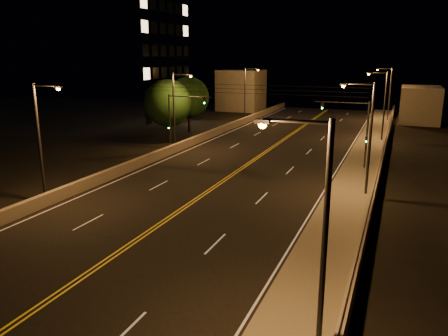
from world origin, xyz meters
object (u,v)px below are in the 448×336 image
at_px(streetlight_5, 176,106).
at_px(tree_0, 168,103).
at_px(streetlight_6, 247,91).
at_px(traffic_signal_left, 177,117).
at_px(streetlight_4, 42,135).
at_px(building_tower, 100,41).
at_px(streetlight_0, 316,229).
at_px(streetlight_3, 388,91).
at_px(tree_1, 189,97).
at_px(streetlight_2, 382,102).
at_px(streetlight_1, 367,132).
at_px(traffic_signal_right, 357,127).

xyz_separation_m(streetlight_5, tree_0, (-2.88, 3.25, -0.12)).
height_order(streetlight_6, traffic_signal_left, streetlight_6).
xyz_separation_m(streetlight_4, building_tower, (-21.07, 34.88, 7.77)).
distance_m(streetlight_0, streetlight_3, 63.12).
height_order(streetlight_4, tree_1, streetlight_4).
xyz_separation_m(streetlight_0, streetlight_6, (-21.42, 54.67, 0.00)).
bearing_deg(streetlight_2, streetlight_3, 90.00).
distance_m(tree_0, tree_1, 8.22).
distance_m(streetlight_1, streetlight_2, 24.01).
distance_m(streetlight_6, traffic_signal_left, 26.08).
relative_size(building_tower, tree_0, 3.43).
relative_size(streetlight_6, tree_0, 1.11).
xyz_separation_m(streetlight_0, streetlight_4, (-21.42, 10.17, 0.00)).
bearing_deg(streetlight_3, building_tower, -156.97).
height_order(traffic_signal_right, tree_1, tree_1).
bearing_deg(tree_0, streetlight_5, -48.44).
xyz_separation_m(streetlight_5, tree_1, (-4.10, 11.37, -0.15)).
xyz_separation_m(streetlight_6, traffic_signal_right, (19.95, -26.04, -0.97)).
height_order(streetlight_1, traffic_signal_right, streetlight_1).
xyz_separation_m(streetlight_3, streetlight_4, (-21.42, -52.94, 0.00)).
relative_size(streetlight_0, traffic_signal_right, 1.33).
height_order(traffic_signal_right, building_tower, building_tower).
distance_m(streetlight_2, tree_1, 25.64).
distance_m(streetlight_4, tree_1, 31.88).
bearing_deg(traffic_signal_left, streetlight_5, 120.83).
distance_m(traffic_signal_right, building_tower, 45.04).
bearing_deg(streetlight_0, building_tower, 133.32).
bearing_deg(tree_0, streetlight_3, 50.48).
distance_m(streetlight_1, streetlight_4, 23.65).
height_order(streetlight_6, building_tower, building_tower).
bearing_deg(building_tower, streetlight_6, 24.53).
distance_m(streetlight_1, streetlight_6, 40.58).
bearing_deg(tree_1, streetlight_5, -70.16).
distance_m(streetlight_3, streetlight_5, 39.09).
xyz_separation_m(streetlight_2, tree_1, (-25.52, -2.42, -0.15)).
distance_m(building_tower, tree_1, 19.00).
height_order(streetlight_5, tree_0, streetlight_5).
bearing_deg(tree_1, streetlight_4, -82.60).
bearing_deg(tree_0, tree_1, 98.57).
relative_size(streetlight_0, streetlight_1, 1.00).
xyz_separation_m(streetlight_4, traffic_signal_right, (19.95, 18.45, -0.97)).
relative_size(streetlight_1, streetlight_5, 1.00).
relative_size(traffic_signal_right, tree_1, 0.84).
bearing_deg(building_tower, streetlight_1, -30.33).
bearing_deg(traffic_signal_left, streetlight_2, 37.44).
bearing_deg(building_tower, traffic_signal_left, -36.58).
height_order(streetlight_1, streetlight_2, same).
xyz_separation_m(streetlight_4, streetlight_5, (0.00, 20.24, 0.00)).
distance_m(streetlight_2, traffic_signal_right, 15.68).
height_order(streetlight_6, tree_0, streetlight_6).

